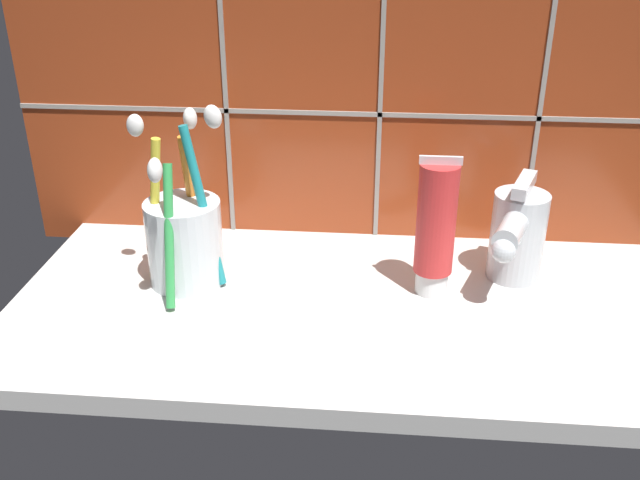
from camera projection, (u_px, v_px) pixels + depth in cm
name	position (u px, v px, depth cm)	size (l,w,h in cm)	color
sink_counter	(355.00, 312.00, 70.10)	(67.50, 32.33, 2.00)	silver
tile_wall_backsplash	(366.00, 64.00, 75.64)	(77.50, 1.72, 43.32)	#933819
toothbrush_cup	(184.00, 237.00, 71.35)	(9.93, 11.94, 19.01)	silver
toothpaste_tube	(436.00, 227.00, 68.55)	(4.00, 3.81, 14.34)	white
sink_faucet	(517.00, 234.00, 71.70)	(6.48, 11.22, 10.82)	silver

